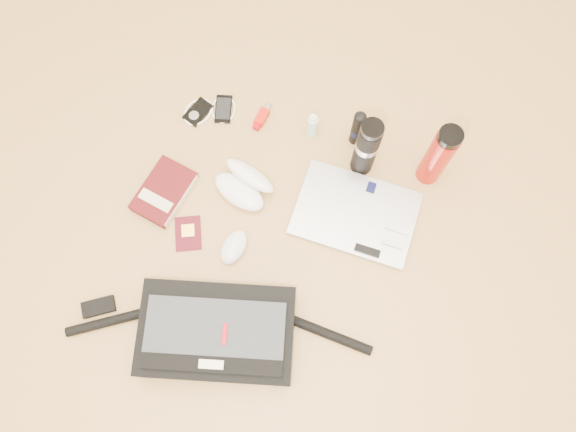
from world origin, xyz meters
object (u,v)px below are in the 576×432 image
(messenger_bag, at_px, (216,333))
(thermos_red, at_px, (438,156))
(laptop, at_px, (356,214))
(book, at_px, (164,192))
(thermos_black, at_px, (366,148))

(messenger_bag, bearing_deg, thermos_red, 41.53)
(messenger_bag, height_order, laptop, messenger_bag)
(messenger_bag, height_order, book, messenger_bag)
(laptop, bearing_deg, messenger_bag, -119.85)
(book, bearing_deg, messenger_bag, -38.25)
(messenger_bag, distance_m, laptop, 0.57)
(laptop, distance_m, thermos_red, 0.31)
(messenger_bag, relative_size, thermos_red, 3.06)
(book, relative_size, thermos_red, 0.79)
(book, bearing_deg, laptop, 22.00)
(messenger_bag, height_order, thermos_black, thermos_black)
(laptop, height_order, thermos_black, thermos_black)
(messenger_bag, relative_size, book, 3.89)
(laptop, distance_m, thermos_black, 0.22)
(thermos_black, height_order, thermos_red, thermos_red)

